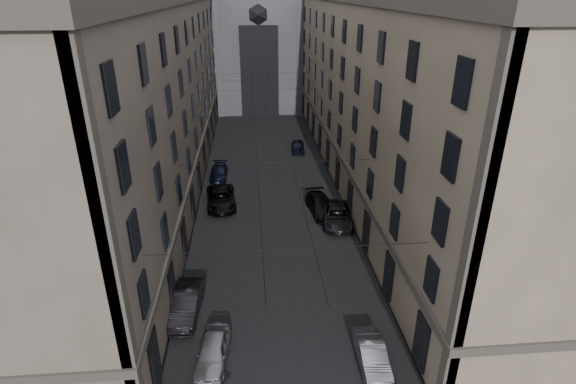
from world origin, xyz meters
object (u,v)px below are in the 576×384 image
object	(u,v)px
car_left_far	(219,172)
car_left_midnear	(185,304)
car_right_midfar	(321,205)
car_left_near	(213,352)
car_right_near	(372,355)
car_right_far	(298,147)
car_left_midfar	(221,198)
car_right_midnear	(337,215)

from	to	relation	value
car_left_far	car_left_midnear	bearing A→B (deg)	-91.34
car_left_far	car_right_midfar	size ratio (longest dim) A/B	0.86
car_left_near	car_right_near	world-z (taller)	car_left_near
car_right_far	car_left_far	bearing A→B (deg)	-135.87
car_left_midfar	car_right_near	world-z (taller)	car_left_midfar
car_right_near	car_left_near	bearing A→B (deg)	174.61
car_left_midnear	car_right_midfar	size ratio (longest dim) A/B	0.95
car_right_near	car_right_far	size ratio (longest dim) A/B	1.05
car_right_midnear	car_right_far	distance (m)	19.48
car_left_midnear	car_right_midnear	world-z (taller)	car_left_midnear
car_left_midnear	car_right_midnear	size ratio (longest dim) A/B	0.89
car_right_midnear	car_right_midfar	bearing A→B (deg)	124.00
car_left_far	car_right_near	distance (m)	29.76
car_right_midnear	car_right_midfar	size ratio (longest dim) A/B	1.07
car_right_near	car_right_midfar	distance (m)	18.66
car_left_midnear	car_left_midfar	size ratio (longest dim) A/B	0.85
car_left_midfar	car_right_far	distance (m)	17.54
car_right_midnear	car_right_far	xyz separation A→B (m)	(-1.44, 19.42, -0.10)
car_left_midfar	car_right_far	bearing A→B (deg)	53.99
car_left_midfar	car_right_midfar	size ratio (longest dim) A/B	1.11
car_right_midnear	car_right_near	bearing A→B (deg)	-87.16
car_right_midnear	car_left_near	bearing A→B (deg)	-115.64
car_left_midnear	car_left_far	bearing A→B (deg)	91.38
car_left_far	car_left_near	bearing A→B (deg)	-86.79
car_left_near	car_left_midnear	xyz separation A→B (m)	(-2.00, 4.22, 0.10)
car_left_midnear	car_right_far	world-z (taller)	car_left_midnear
car_right_midnear	car_right_far	world-z (taller)	car_right_midnear
car_left_near	car_right_midfar	xyz separation A→B (m)	(8.78, 17.70, 0.04)
car_left_near	car_right_midfar	size ratio (longest dim) A/B	0.80
car_left_near	car_left_far	size ratio (longest dim) A/B	0.93
car_left_near	car_right_far	xyz separation A→B (m)	(8.44, 34.97, -0.04)
car_left_near	car_left_far	xyz separation A→B (m)	(-1.16, 27.10, -0.06)
car_right_midnear	car_right_midfar	xyz separation A→B (m)	(-1.11, 2.16, -0.02)
car_left_midnear	car_right_midnear	xyz separation A→B (m)	(11.88, 11.33, -0.04)
car_left_midfar	car_right_near	distance (m)	22.83
car_right_far	car_right_midfar	bearing A→B (deg)	-84.06
car_right_midfar	car_right_far	world-z (taller)	car_right_midfar
car_left_midfar	car_left_far	xyz separation A→B (m)	(-0.62, 7.20, -0.15)
car_left_near	car_left_midnear	size ratio (longest dim) A/B	0.85
car_right_midnear	car_left_midnear	bearing A→B (deg)	-129.57
car_left_midfar	car_right_near	bearing A→B (deg)	-71.18
car_left_midnear	car_left_far	world-z (taller)	car_left_midnear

